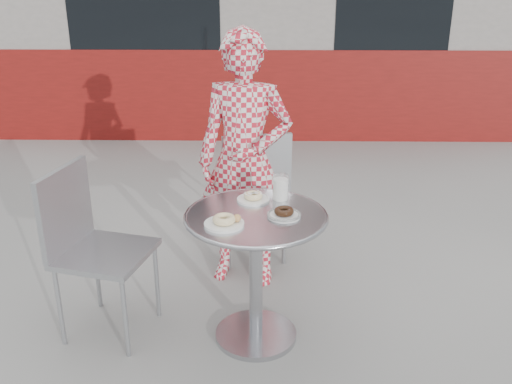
{
  "coord_description": "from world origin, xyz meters",
  "views": [
    {
      "loc": [
        0.08,
        -2.57,
        1.85
      ],
      "look_at": [
        0.03,
        0.08,
        0.79
      ],
      "focal_mm": 40.0,
      "sensor_mm": 36.0,
      "label": 1
    }
  ],
  "objects_px": {
    "milk_cup": "(281,188)",
    "plate_checker": "(284,214)",
    "plate_near": "(225,221)",
    "chair_left": "(107,284)",
    "seated_person": "(245,162)",
    "plate_far": "(253,197)",
    "chair_far": "(251,217)",
    "bistro_table": "(256,246)"
  },
  "relations": [
    {
      "from": "bistro_table",
      "to": "plate_far",
      "type": "xyz_separation_m",
      "value": [
        -0.02,
        0.18,
        0.19
      ]
    },
    {
      "from": "plate_far",
      "to": "plate_checker",
      "type": "xyz_separation_m",
      "value": [
        0.15,
        -0.2,
        -0.0
      ]
    },
    {
      "from": "plate_near",
      "to": "chair_left",
      "type": "bearing_deg",
      "value": 163.99
    },
    {
      "from": "chair_far",
      "to": "plate_checker",
      "type": "xyz_separation_m",
      "value": [
        0.18,
        -0.96,
        0.45
      ]
    },
    {
      "from": "chair_far",
      "to": "plate_far",
      "type": "bearing_deg",
      "value": 79.78
    },
    {
      "from": "milk_cup",
      "to": "chair_left",
      "type": "bearing_deg",
      "value": -171.66
    },
    {
      "from": "chair_far",
      "to": "plate_near",
      "type": "xyz_separation_m",
      "value": [
        -0.1,
        -1.06,
        0.46
      ]
    },
    {
      "from": "plate_far",
      "to": "plate_near",
      "type": "xyz_separation_m",
      "value": [
        -0.13,
        -0.3,
        0.0
      ]
    },
    {
      "from": "bistro_table",
      "to": "chair_left",
      "type": "relative_size",
      "value": 0.79
    },
    {
      "from": "chair_far",
      "to": "plate_far",
      "type": "relative_size",
      "value": 5.38
    },
    {
      "from": "plate_far",
      "to": "milk_cup",
      "type": "bearing_deg",
      "value": 7.7
    },
    {
      "from": "plate_far",
      "to": "plate_near",
      "type": "relative_size",
      "value": 0.89
    },
    {
      "from": "bistro_table",
      "to": "milk_cup",
      "type": "distance_m",
      "value": 0.33
    },
    {
      "from": "plate_near",
      "to": "chair_far",
      "type": "bearing_deg",
      "value": 84.76
    },
    {
      "from": "plate_checker",
      "to": "chair_left",
      "type": "bearing_deg",
      "value": 175.0
    },
    {
      "from": "chair_far",
      "to": "chair_left",
      "type": "xyz_separation_m",
      "value": [
        -0.74,
        -0.87,
        0.0
      ]
    },
    {
      "from": "plate_near",
      "to": "milk_cup",
      "type": "distance_m",
      "value": 0.42
    },
    {
      "from": "milk_cup",
      "to": "bistro_table",
      "type": "bearing_deg",
      "value": -122.4
    },
    {
      "from": "chair_left",
      "to": "milk_cup",
      "type": "bearing_deg",
      "value": -67.22
    },
    {
      "from": "chair_left",
      "to": "plate_checker",
      "type": "height_order",
      "value": "chair_left"
    },
    {
      "from": "bistro_table",
      "to": "chair_left",
      "type": "bearing_deg",
      "value": 175.63
    },
    {
      "from": "bistro_table",
      "to": "plate_near",
      "type": "xyz_separation_m",
      "value": [
        -0.14,
        -0.13,
        0.19
      ]
    },
    {
      "from": "milk_cup",
      "to": "seated_person",
      "type": "bearing_deg",
      "value": 114.46
    },
    {
      "from": "chair_left",
      "to": "chair_far",
      "type": "bearing_deg",
      "value": -25.99
    },
    {
      "from": "plate_far",
      "to": "milk_cup",
      "type": "height_order",
      "value": "milk_cup"
    },
    {
      "from": "plate_checker",
      "to": "milk_cup",
      "type": "bearing_deg",
      "value": 93.21
    },
    {
      "from": "chair_left",
      "to": "plate_far",
      "type": "distance_m",
      "value": 0.9
    },
    {
      "from": "milk_cup",
      "to": "plate_checker",
      "type": "bearing_deg",
      "value": -86.79
    },
    {
      "from": "plate_checker",
      "to": "plate_far",
      "type": "bearing_deg",
      "value": 127.96
    },
    {
      "from": "plate_far",
      "to": "plate_checker",
      "type": "bearing_deg",
      "value": -52.04
    },
    {
      "from": "bistro_table",
      "to": "chair_far",
      "type": "height_order",
      "value": "chair_far"
    },
    {
      "from": "chair_far",
      "to": "chair_left",
      "type": "bearing_deg",
      "value": 37.2
    },
    {
      "from": "plate_near",
      "to": "plate_checker",
      "type": "bearing_deg",
      "value": 20.59
    },
    {
      "from": "seated_person",
      "to": "plate_near",
      "type": "xyz_separation_m",
      "value": [
        -0.07,
        -0.76,
        -0.03
      ]
    },
    {
      "from": "plate_near",
      "to": "plate_far",
      "type": "bearing_deg",
      "value": 67.29
    },
    {
      "from": "bistro_table",
      "to": "milk_cup",
      "type": "xyz_separation_m",
      "value": [
        0.12,
        0.19,
        0.24
      ]
    },
    {
      "from": "bistro_table",
      "to": "plate_near",
      "type": "relative_size",
      "value": 3.81
    },
    {
      "from": "chair_left",
      "to": "plate_near",
      "type": "xyz_separation_m",
      "value": [
        0.65,
        -0.19,
        0.46
      ]
    },
    {
      "from": "bistro_table",
      "to": "plate_far",
      "type": "distance_m",
      "value": 0.26
    },
    {
      "from": "bistro_table",
      "to": "plate_checker",
      "type": "height_order",
      "value": "plate_checker"
    },
    {
      "from": "chair_left",
      "to": "plate_checker",
      "type": "xyz_separation_m",
      "value": [
        0.93,
        -0.08,
        0.45
      ]
    },
    {
      "from": "chair_far",
      "to": "plate_near",
      "type": "height_order",
      "value": "chair_far"
    }
  ]
}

